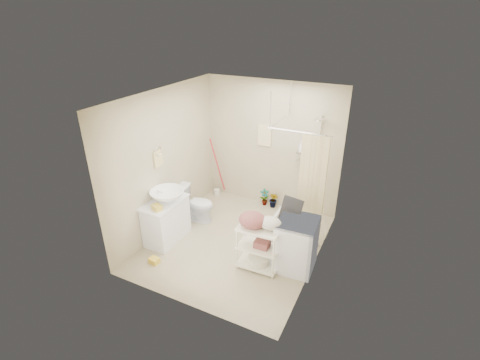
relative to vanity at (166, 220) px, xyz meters
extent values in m
plane|color=tan|center=(1.16, 0.43, -0.38)|extent=(3.20, 3.20, 0.00)
cube|color=silver|center=(1.16, 0.43, 2.22)|extent=(2.80, 3.20, 0.04)
cube|color=#BCB192|center=(1.16, 2.03, 0.92)|extent=(2.80, 0.04, 2.60)
cube|color=#BCB192|center=(1.16, -1.17, 0.92)|extent=(2.80, 0.04, 2.60)
cube|color=#BCB192|center=(-0.24, 0.43, 0.92)|extent=(0.04, 3.20, 2.60)
cube|color=#BCB192|center=(2.56, 0.43, 0.92)|extent=(0.04, 3.20, 2.60)
cube|color=silver|center=(0.00, 0.00, 0.00)|extent=(0.49, 0.87, 0.77)
imported|color=white|center=(0.04, 0.05, 0.48)|extent=(0.73, 0.73, 0.20)
cube|color=gold|center=(0.07, -0.27, 0.43)|extent=(0.20, 0.18, 0.09)
cube|color=yellow|center=(0.21, -0.65, -0.32)|extent=(0.26, 0.21, 0.13)
imported|color=silver|center=(0.12, 0.78, -0.03)|extent=(0.74, 0.47, 0.71)
imported|color=brown|center=(1.10, 1.89, -0.20)|extent=(0.23, 0.22, 0.37)
imported|color=brown|center=(1.31, 1.88, -0.20)|extent=(0.24, 0.22, 0.36)
cube|color=beige|center=(1.01, 2.01, 1.12)|extent=(0.28, 0.03, 0.42)
imported|color=white|center=(1.79, 1.94, 1.04)|extent=(0.10, 0.10, 0.21)
imported|color=#2E4E92|center=(1.86, 1.95, 1.03)|extent=(0.10, 0.10, 0.19)
cube|color=silver|center=(2.30, 0.28, 0.05)|extent=(0.62, 0.64, 0.86)
camera|label=1|loc=(3.47, -4.10, 3.34)|focal=26.00mm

